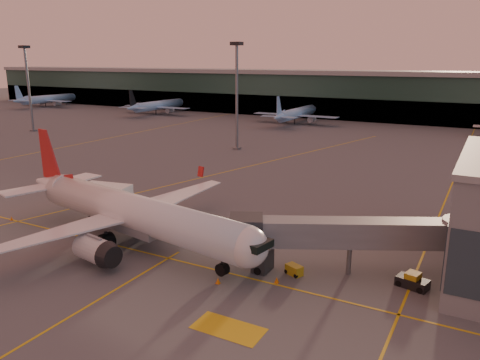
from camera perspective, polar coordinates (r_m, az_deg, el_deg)
The scene contains 14 objects.
ground at distance 53.47m, azimuth -16.37°, elevation -10.01°, with size 600.00×600.00×0.00m, color #4C4F54.
taxi_markings at distance 91.73m, azimuth 0.03°, elevation 0.87°, with size 100.12×173.00×0.01m.
terminal at distance 179.55m, azimuth 17.46°, elevation 9.75°, with size 400.00×20.00×17.60m.
mast_west_far at distance 157.89m, azimuth -24.42°, elevation 10.79°, with size 2.40×2.40×25.60m.
mast_west_near at distance 114.30m, azimuth -0.39°, elevation 11.11°, with size 2.40×2.40×25.60m.
distant_aircraft_row at distance 177.32m, azimuth -1.79°, elevation 7.50°, with size 225.00×34.00×13.00m.
main_airplane at distance 57.31m, azimuth -13.39°, elevation -3.84°, with size 40.64×36.86×12.31m.
jet_bridge at distance 49.68m, azimuth 14.99°, elevation -6.57°, with size 24.34×14.11×6.02m.
catering_truck at distance 66.48m, azimuth -15.83°, elevation -2.42°, with size 7.03×3.99×5.15m.
gpu_cart at distance 49.58m, azimuth 6.60°, elevation -10.84°, with size 2.06×1.69×1.05m.
pushback_tug at distance 49.64m, azimuth 20.27°, elevation -11.53°, with size 3.30×2.30×1.54m.
cone_nose at distance 47.83m, azimuth 4.50°, elevation -12.06°, with size 0.49×0.49×0.63m.
cone_tail at distance 72.37m, azimuth -26.08°, elevation -4.21°, with size 0.44×0.44×0.56m.
cone_fwd at distance 47.62m, azimuth -2.69°, elevation -12.15°, with size 0.50×0.50×0.64m.
Camera 1 is at (35.34, -33.77, 21.67)m, focal length 35.00 mm.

